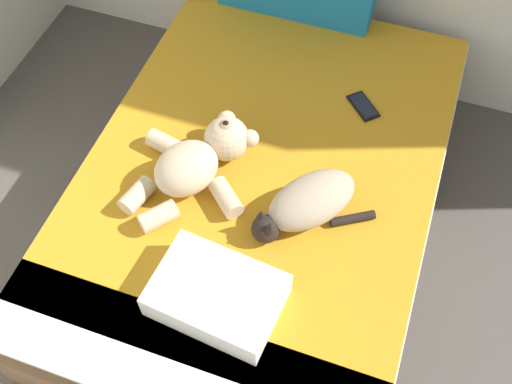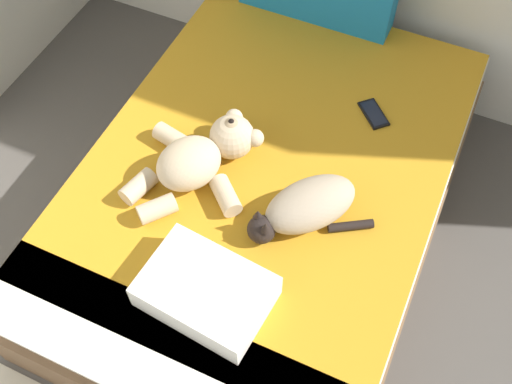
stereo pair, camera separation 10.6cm
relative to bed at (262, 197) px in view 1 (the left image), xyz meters
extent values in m
cube|color=brown|center=(0.00, 0.00, -0.09)|extent=(1.33, 1.92, 0.27)
cube|color=white|center=(0.00, 0.00, 0.13)|extent=(1.29, 1.86, 0.17)
cube|color=orange|center=(0.00, 0.06, 0.22)|extent=(1.28, 1.73, 0.02)
cube|color=silver|center=(0.00, -0.80, 0.22)|extent=(1.28, 0.31, 0.02)
ellipsoid|color=tan|center=(0.23, -0.15, 0.31)|extent=(0.36, 0.38, 0.15)
sphere|color=black|center=(0.11, -0.30, 0.28)|extent=(0.10, 0.10, 0.10)
cone|color=black|center=(0.13, -0.31, 0.34)|extent=(0.04, 0.04, 0.04)
cone|color=black|center=(0.09, -0.28, 0.34)|extent=(0.04, 0.04, 0.04)
cylinder|color=black|center=(0.38, -0.14, 0.25)|extent=(0.15, 0.11, 0.03)
ellipsoid|color=black|center=(0.14, -0.20, 0.25)|extent=(0.11, 0.11, 0.04)
ellipsoid|color=beige|center=(-0.23, -0.17, 0.31)|extent=(0.29, 0.31, 0.17)
sphere|color=beige|center=(-0.14, 0.00, 0.31)|extent=(0.17, 0.17, 0.17)
sphere|color=tan|center=(-0.14, 0.00, 0.37)|extent=(0.07, 0.07, 0.07)
sphere|color=black|center=(-0.14, 0.00, 0.40)|extent=(0.02, 0.02, 0.02)
sphere|color=beige|center=(-0.17, 0.08, 0.32)|extent=(0.07, 0.07, 0.07)
sphere|color=beige|center=(-0.06, 0.03, 0.32)|extent=(0.07, 0.07, 0.07)
cylinder|color=beige|center=(-0.36, -0.06, 0.27)|extent=(0.16, 0.10, 0.07)
cylinder|color=beige|center=(-0.37, -0.31, 0.27)|extent=(0.10, 0.15, 0.07)
cylinder|color=beige|center=(-0.06, -0.21, 0.27)|extent=(0.16, 0.15, 0.07)
cylinder|color=beige|center=(-0.26, -0.36, 0.27)|extent=(0.14, 0.15, 0.07)
cube|color=black|center=(0.29, 0.40, 0.24)|extent=(0.15, 0.16, 0.01)
cube|color=black|center=(0.29, 0.40, 0.24)|extent=(0.13, 0.13, 0.00)
cube|color=white|center=(0.04, -0.58, 0.29)|extent=(0.43, 0.32, 0.11)
camera|label=1|loc=(0.42, -1.28, 2.05)|focal=42.34mm
camera|label=2|loc=(0.52, -1.25, 2.05)|focal=42.34mm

